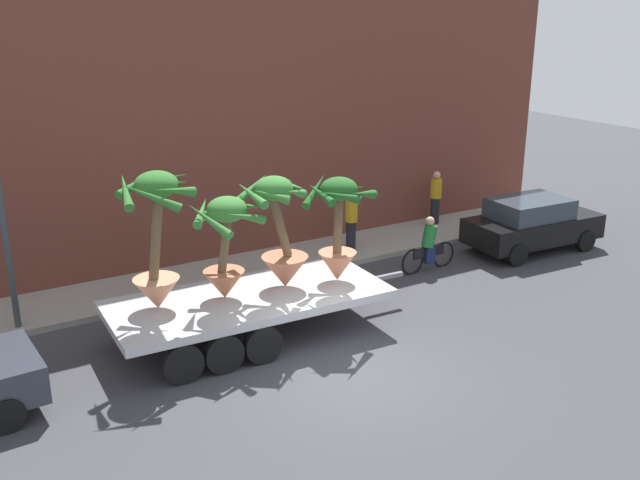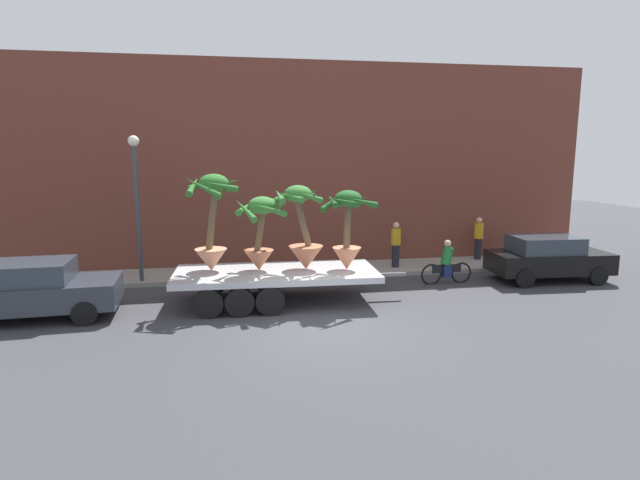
% 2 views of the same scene
% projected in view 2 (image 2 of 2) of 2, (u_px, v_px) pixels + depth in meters
% --- Properties ---
extents(ground_plane, '(60.00, 60.00, 0.00)m').
position_uv_depth(ground_plane, '(327.00, 328.00, 13.22)').
color(ground_plane, '#38383D').
extents(sidewalk, '(24.00, 2.20, 0.15)m').
position_uv_depth(sidewalk, '(296.00, 271.00, 19.12)').
color(sidewalk, gray).
rests_on(sidewalk, ground).
extents(building_facade, '(24.00, 1.20, 7.83)m').
position_uv_depth(building_facade, '(289.00, 166.00, 20.12)').
color(building_facade, brown).
rests_on(building_facade, ground).
extents(flatbed_trailer, '(7.00, 2.78, 0.98)m').
position_uv_depth(flatbed_trailer, '(268.00, 278.00, 15.27)').
color(flatbed_trailer, '#B7BABF').
rests_on(flatbed_trailer, ground).
extents(potted_palm_rear, '(1.56, 1.60, 2.20)m').
position_uv_depth(potted_palm_rear, '(261.00, 230.00, 15.13)').
color(potted_palm_rear, '#B26647').
rests_on(potted_palm_rear, flatbed_trailer).
extents(potted_palm_middle, '(1.68, 1.76, 2.85)m').
position_uv_depth(potted_palm_middle, '(212.00, 220.00, 15.04)').
color(potted_palm_middle, tan).
rests_on(potted_palm_middle, flatbed_trailer).
extents(potted_palm_front, '(1.56, 1.61, 2.52)m').
position_uv_depth(potted_palm_front, '(302.00, 230.00, 15.25)').
color(potted_palm_front, '#B26647').
rests_on(potted_palm_front, flatbed_trailer).
extents(potted_palm_extra, '(1.69, 1.75, 2.37)m').
position_uv_depth(potted_palm_extra, '(347.00, 227.00, 15.20)').
color(potted_palm_extra, '#C17251').
rests_on(potted_palm_extra, flatbed_trailer).
extents(cyclist, '(1.84, 0.35, 1.54)m').
position_uv_depth(cyclist, '(447.00, 264.00, 17.56)').
color(cyclist, black).
rests_on(cyclist, ground).
extents(parked_car, '(4.12, 2.00, 1.58)m').
position_uv_depth(parked_car, '(548.00, 257.00, 17.92)').
color(parked_car, black).
rests_on(parked_car, ground).
extents(trailing_car, '(4.38, 2.11, 1.58)m').
position_uv_depth(trailing_car, '(32.00, 289.00, 13.78)').
color(trailing_car, '#2D333D').
rests_on(trailing_car, ground).
extents(pedestrian_near_gate, '(0.36, 0.36, 1.71)m').
position_uv_depth(pedestrian_near_gate, '(478.00, 237.00, 20.78)').
color(pedestrian_near_gate, black).
rests_on(pedestrian_near_gate, sidewalk).
extents(pedestrian_far_left, '(0.36, 0.36, 1.71)m').
position_uv_depth(pedestrian_far_left, '(396.00, 244.00, 19.37)').
color(pedestrian_far_left, black).
rests_on(pedestrian_far_left, sidewalk).
extents(street_lamp, '(0.36, 0.36, 4.83)m').
position_uv_depth(street_lamp, '(136.00, 190.00, 16.88)').
color(street_lamp, '#383D42').
rests_on(street_lamp, sidewalk).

